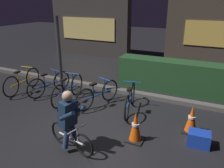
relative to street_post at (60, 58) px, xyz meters
name	(u,v)px	position (x,y,z in m)	size (l,w,h in m)	color
ground_plane	(93,126)	(1.79, -1.20, -1.20)	(40.00, 40.00, 0.00)	black
sidewalk_curb	(128,92)	(1.79, 1.00, -1.14)	(12.00, 0.24, 0.12)	#56544F
hedge_row	(193,79)	(3.59, 1.90, -0.70)	(4.80, 0.70, 1.00)	#214723
storefront_left	(90,17)	(-2.10, 5.30, 0.78)	(4.34, 0.54, 3.98)	#383330
street_post	(60,58)	(0.00, 0.00, 0.00)	(0.10, 0.10, 2.39)	#2D2D33
parked_bike_leftmost	(22,81)	(-1.36, -0.26, -0.85)	(0.46, 1.65, 0.76)	black
parked_bike_left_mid	(49,84)	(-0.44, -0.06, -0.87)	(0.51, 1.53, 0.73)	black
parked_bike_center_left	(68,90)	(0.41, -0.25, -0.85)	(0.46, 1.68, 0.77)	black
parked_bike_center_right	(98,94)	(1.33, -0.14, -0.86)	(0.57, 1.52, 0.73)	black
parked_bike_right_mid	(130,99)	(2.27, -0.08, -0.86)	(0.49, 1.59, 0.75)	black
traffic_cone_near	(136,127)	(2.87, -1.30, -0.87)	(0.36, 0.36, 0.67)	black
traffic_cone_far	(192,119)	(3.88, -0.43, -0.89)	(0.36, 0.36, 0.64)	black
blue_crate	(199,139)	(4.10, -0.90, -1.05)	(0.44, 0.32, 0.30)	#193DB7
cyclist	(70,120)	(1.82, -2.10, -0.57)	(1.17, 0.60, 1.25)	black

